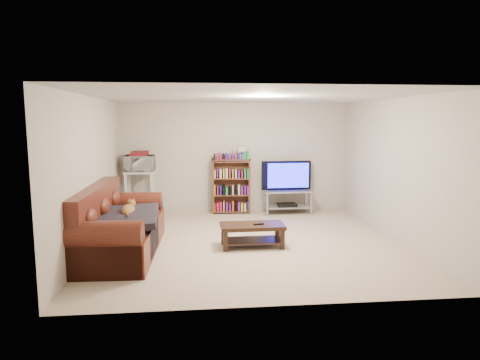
{
  "coord_description": "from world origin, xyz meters",
  "views": [
    {
      "loc": [
        -0.85,
        -6.9,
        2.03
      ],
      "look_at": [
        -0.1,
        0.4,
        1.0
      ],
      "focal_mm": 32.0,
      "sensor_mm": 36.0,
      "label": 1
    }
  ],
  "objects": [
    {
      "name": "tv_stand",
      "position": [
        1.11,
        2.14,
        0.35
      ],
      "size": [
        1.03,
        0.48,
        0.51
      ],
      "rotation": [
        0.0,
        0.0,
        0.02
      ],
      "color": "#999EA3",
      "rests_on": "floor"
    },
    {
      "name": "wall_front",
      "position": [
        0.0,
        -2.5,
        1.2
      ],
      "size": [
        5.0,
        0.0,
        5.0
      ],
      "primitive_type": "plane",
      "rotation": [
        -1.57,
        0.0,
        0.0
      ],
      "color": "beige",
      "rests_on": "ground"
    },
    {
      "name": "ceiling",
      "position": [
        0.0,
        0.0,
        2.4
      ],
      "size": [
        5.0,
        5.0,
        0.0
      ],
      "primitive_type": "plane",
      "rotation": [
        3.14,
        0.0,
        0.0
      ],
      "color": "white",
      "rests_on": "ground"
    },
    {
      "name": "wall_back",
      "position": [
        0.0,
        2.5,
        1.2
      ],
      "size": [
        5.0,
        0.0,
        5.0
      ],
      "primitive_type": "plane",
      "rotation": [
        1.57,
        0.0,
        0.0
      ],
      "color": "beige",
      "rests_on": "ground"
    },
    {
      "name": "sofa",
      "position": [
        -2.1,
        -0.35,
        0.35
      ],
      "size": [
        1.12,
        2.45,
        1.03
      ],
      "rotation": [
        0.0,
        0.0,
        -0.03
      ],
      "color": "#511F15",
      "rests_on": "floor"
    },
    {
      "name": "cat",
      "position": [
        -1.91,
        -0.3,
        0.65
      ],
      "size": [
        0.28,
        0.67,
        0.2
      ],
      "primitive_type": null,
      "rotation": [
        0.0,
        0.0,
        -0.03
      ],
      "color": "brown",
      "rests_on": "sofa"
    },
    {
      "name": "game_boxes",
      "position": [
        -2.03,
        2.13,
        1.33
      ],
      "size": [
        0.37,
        0.32,
        0.05
      ],
      "primitive_type": "cube",
      "rotation": [
        0.0,
        0.0,
        -0.04
      ],
      "color": "maroon",
      "rests_on": "microwave"
    },
    {
      "name": "remote",
      "position": [
        0.13,
        -0.3,
        0.38
      ],
      "size": [
        0.17,
        0.07,
        0.02
      ],
      "primitive_type": "cube",
      "rotation": [
        0.0,
        0.0,
        0.17
      ],
      "color": "black",
      "rests_on": "coffee_table"
    },
    {
      "name": "wall_left",
      "position": [
        -2.5,
        0.0,
        1.2
      ],
      "size": [
        0.0,
        5.0,
        5.0
      ],
      "primitive_type": "plane",
      "rotation": [
        1.57,
        0.0,
        1.57
      ],
      "color": "beige",
      "rests_on": "ground"
    },
    {
      "name": "microwave_stand",
      "position": [
        -2.03,
        2.13,
        0.62
      ],
      "size": [
        0.63,
        0.47,
        0.97
      ],
      "rotation": [
        0.0,
        0.0,
        -0.04
      ],
      "color": "silver",
      "rests_on": "floor"
    },
    {
      "name": "wall_right",
      "position": [
        2.5,
        0.0,
        1.2
      ],
      "size": [
        0.0,
        5.0,
        5.0
      ],
      "primitive_type": "plane",
      "rotation": [
        1.57,
        0.0,
        -1.57
      ],
      "color": "beige",
      "rests_on": "ground"
    },
    {
      "name": "dvd_player",
      "position": [
        1.11,
        2.14,
        0.19
      ],
      "size": [
        0.42,
        0.3,
        0.06
      ],
      "primitive_type": "cube",
      "rotation": [
        0.0,
        0.0,
        0.02
      ],
      "color": "black",
      "rests_on": "tv_stand"
    },
    {
      "name": "coffee_table",
      "position": [
        0.03,
        -0.25,
        0.26
      ],
      "size": [
        1.03,
        0.53,
        0.37
      ],
      "rotation": [
        0.0,
        0.0,
        0.02
      ],
      "color": "black",
      "rests_on": "floor"
    },
    {
      "name": "blanket",
      "position": [
        -1.91,
        -0.52,
        0.59
      ],
      "size": [
        1.0,
        1.26,
        0.2
      ],
      "primitive_type": "cube",
      "rotation": [
        0.05,
        -0.04,
        0.05
      ],
      "color": "black",
      "rests_on": "sofa"
    },
    {
      "name": "television",
      "position": [
        1.11,
        2.14,
        0.83
      ],
      "size": [
        1.1,
        0.17,
        0.63
      ],
      "primitive_type": "imported",
      "rotation": [
        0.0,
        0.0,
        3.16
      ],
      "color": "black",
      "rests_on": "tv_stand"
    },
    {
      "name": "bookshelf",
      "position": [
        -0.1,
        2.3,
        0.62
      ],
      "size": [
        0.84,
        0.3,
        1.19
      ],
      "rotation": [
        0.0,
        0.0,
        -0.05
      ],
      "color": "#562F1D",
      "rests_on": "floor"
    },
    {
      "name": "shelf_clutter",
      "position": [
        0.0,
        2.31,
        1.3
      ],
      "size": [
        0.61,
        0.2,
        0.28
      ],
      "rotation": [
        0.0,
        0.0,
        -0.05
      ],
      "color": "silver",
      "rests_on": "bookshelf"
    },
    {
      "name": "floor",
      "position": [
        0.0,
        0.0,
        0.0
      ],
      "size": [
        5.0,
        5.0,
        0.0
      ],
      "primitive_type": "plane",
      "color": "beige",
      "rests_on": "ground"
    },
    {
      "name": "microwave",
      "position": [
        -2.03,
        2.13,
        1.14
      ],
      "size": [
        0.62,
        0.43,
        0.33
      ],
      "primitive_type": "imported",
      "rotation": [
        0.0,
        0.0,
        -0.04
      ],
      "color": "silver",
      "rests_on": "microwave_stand"
    }
  ]
}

